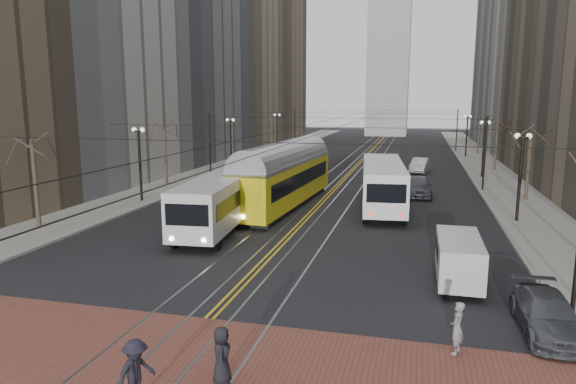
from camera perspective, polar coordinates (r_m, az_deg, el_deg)
The scene contains 22 objects.
ground at distance 20.57m, azimuth -7.66°, elevation -12.68°, with size 260.00×260.00×0.00m, color black.
sidewalk_left at distance 66.83m, azimuth -5.27°, elevation 3.39°, with size 5.00×140.00×0.15m, color gray.
sidewalk_right at distance 63.51m, azimuth 21.20°, elevation 2.38°, with size 5.00×140.00×0.15m, color gray.
crosswalk_band at distance 17.28m, azimuth -12.83°, elevation -17.50°, with size 25.00×6.00×0.01m, color brown.
streetcar_rails at distance 63.45m, azimuth 7.63°, elevation 2.91°, with size 4.80×130.00×0.02m, color gray.
centre_lines at distance 63.45m, azimuth 7.63°, elevation 2.92°, with size 0.42×130.00×0.01m, color gold.
building_left_mid at distance 72.03m, azimuth -13.49°, elevation 17.15°, with size 16.00×20.00×34.00m, color slate.
building_left_far at distance 109.24m, azimuth -3.39°, elevation 16.52°, with size 16.00×20.00×40.00m, color brown.
building_right_far at distance 105.82m, azimuth 25.12°, elevation 15.81°, with size 16.00×20.00×40.00m, color slate.
lamp_posts at distance 47.13m, azimuth 5.38°, elevation 3.87°, with size 27.60×57.20×5.60m.
street_trees at distance 53.52m, azimuth 6.47°, elevation 4.61°, with size 31.68×53.28×5.60m.
trolley_wires at distance 53.03m, azimuth 6.43°, elevation 5.61°, with size 25.96×120.00×6.60m.
transit_bus at distance 32.84m, azimuth -7.19°, elevation -1.00°, with size 2.72×13.03×3.26m, color silver.
streetcar at distance 38.78m, azimuth -0.43°, elevation 1.18°, with size 2.97×15.98×3.77m, color yellow.
rear_bus at distance 38.74m, azimuth 10.47°, elevation 0.73°, with size 2.83×13.02×3.40m, color white.
cargo_van at distance 23.73m, azimuth 18.43°, elevation -7.32°, with size 1.80×4.69×2.07m, color #BCBCBC.
sedan_grey at distance 44.23m, azimuth 14.32°, elevation 0.64°, with size 2.02×5.03×1.71m, color #3D3F45.
sedan_silver at distance 58.90m, azimuth 14.45°, elevation 2.89°, with size 1.67×4.80×1.58m, color #A2A4A9.
sedan_parked at distance 20.32m, azimuth 26.84°, elevation -12.00°, with size 1.87×4.60×1.33m, color #43454B.
pedestrian_a at distance 15.34m, azimuth -7.36°, elevation -17.54°, with size 0.82×0.53×1.67m, color black.
pedestrian_b at distance 17.60m, azimuth 18.26°, elevation -14.14°, with size 0.62×0.41×1.71m, color gray.
pedestrian_d at distance 14.81m, azimuth -16.54°, elevation -18.65°, with size 1.18×0.68×1.82m, color black.
Camera 1 is at (7.22, -17.53, 7.97)m, focal length 32.00 mm.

